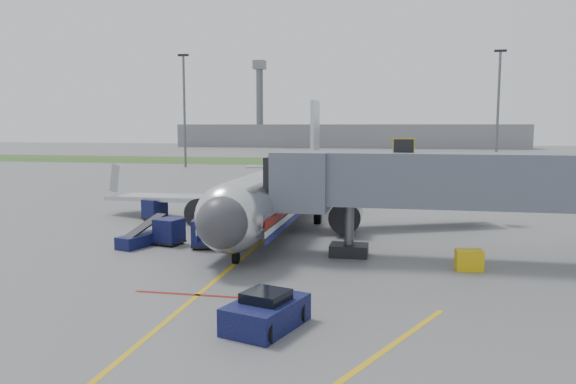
% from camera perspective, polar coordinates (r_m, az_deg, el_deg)
% --- Properties ---
extents(ground, '(400.00, 400.00, 0.00)m').
position_cam_1_polar(ground, '(29.70, -6.43, -8.13)').
color(ground, '#565659').
rests_on(ground, ground).
extents(grass_strip, '(300.00, 25.00, 0.01)m').
position_cam_1_polar(grass_strip, '(117.89, 7.07, 3.02)').
color(grass_strip, '#2D4C1E').
rests_on(grass_strip, ground).
extents(apron_markings, '(21.52, 50.00, 0.01)m').
position_cam_1_polar(apron_markings, '(23.08, -12.19, -12.64)').
color(apron_markings, gold).
rests_on(apron_markings, ground).
extents(airliner, '(32.10, 35.67, 10.25)m').
position_cam_1_polar(airliner, '(43.75, -0.36, 0.25)').
color(airliner, silver).
rests_on(airliner, ground).
extents(jet_bridge, '(25.30, 4.00, 6.90)m').
position_cam_1_polar(jet_bridge, '(32.71, 18.36, 0.90)').
color(jet_bridge, slate).
rests_on(jet_bridge, ground).
extents(light_mast_left, '(2.00, 0.44, 20.40)m').
position_cam_1_polar(light_mast_left, '(104.83, -10.48, 8.39)').
color(light_mast_left, '#595B60').
rests_on(light_mast_left, ground).
extents(light_mast_right, '(2.00, 0.44, 20.40)m').
position_cam_1_polar(light_mast_right, '(103.62, 20.56, 8.10)').
color(light_mast_right, '#595B60').
rests_on(light_mast_right, ground).
extents(distant_terminal, '(120.00, 14.00, 8.00)m').
position_cam_1_polar(distant_terminal, '(198.24, 5.96, 5.69)').
color(distant_terminal, slate).
rests_on(distant_terminal, ground).
extents(control_tower, '(4.00, 4.00, 30.00)m').
position_cam_1_polar(control_tower, '(198.66, -2.90, 9.57)').
color(control_tower, '#595B60').
rests_on(control_tower, ground).
extents(pushback_tug, '(3.03, 3.89, 1.42)m').
position_cam_1_polar(pushback_tug, '(21.69, -2.24, -12.12)').
color(pushback_tug, '#0C0B33').
rests_on(pushback_tug, ground).
extents(baggage_cart_a, '(1.98, 1.98, 1.79)m').
position_cam_1_polar(baggage_cart_a, '(35.50, -8.37, -4.19)').
color(baggage_cart_a, '#0C0B33').
rests_on(baggage_cart_a, ground).
extents(baggage_cart_b, '(2.07, 2.07, 1.69)m').
position_cam_1_polar(baggage_cart_b, '(46.67, -13.40, -1.74)').
color(baggage_cart_b, '#0C0B33').
rests_on(baggage_cart_b, ground).
extents(baggage_cart_c, '(1.89, 1.89, 1.68)m').
position_cam_1_polar(baggage_cart_c, '(36.85, -11.98, -3.95)').
color(baggage_cart_c, '#0C0B33').
rests_on(baggage_cart_c, ground).
extents(belt_loader, '(2.07, 3.85, 1.82)m').
position_cam_1_polar(belt_loader, '(36.89, -14.82, -4.66)').
color(belt_loader, '#0C0B33').
rests_on(belt_loader, ground).
extents(ground_power_cart, '(1.46, 1.05, 1.10)m').
position_cam_1_polar(ground_power_cart, '(31.34, 17.92, -6.61)').
color(ground_power_cart, gold).
rests_on(ground_power_cart, ground).
extents(ramp_worker, '(0.72, 0.62, 1.68)m').
position_cam_1_polar(ramp_worker, '(44.24, -8.41, -2.11)').
color(ramp_worker, '#B8CB17').
rests_on(ramp_worker, ground).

